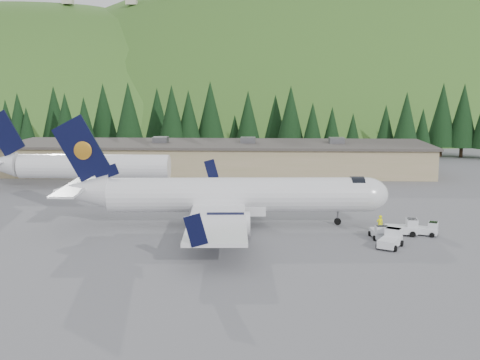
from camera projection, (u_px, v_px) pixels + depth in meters
name	position (u px, v px, depth m)	size (l,w,h in m)	color
ground	(238.00, 225.00, 65.63)	(600.00, 600.00, 0.00)	slate
airliner	(228.00, 196.00, 65.09)	(36.38, 34.10, 12.08)	white
second_airliner	(75.00, 166.00, 87.82)	(27.50, 11.00, 10.05)	white
baggage_tug_a	(404.00, 228.00, 61.31)	(3.27, 2.11, 1.69)	white
baggage_tug_b	(426.00, 229.00, 61.17)	(3.00, 2.35, 1.44)	white
baggage_tug_c	(391.00, 239.00, 56.83)	(2.93, 3.49, 1.67)	white
terminal_building	(219.00, 157.00, 102.87)	(71.00, 17.00, 6.10)	tan
baggage_tug_d	(380.00, 232.00, 59.80)	(1.85, 2.84, 1.46)	white
ramp_worker	(380.00, 224.00, 62.09)	(0.69, 0.45, 1.89)	#FDFF00
tree_line	(228.00, 118.00, 124.75)	(113.67, 18.54, 14.33)	black
hills	(372.00, 294.00, 281.30)	(614.00, 330.00, 300.00)	#2D4C19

